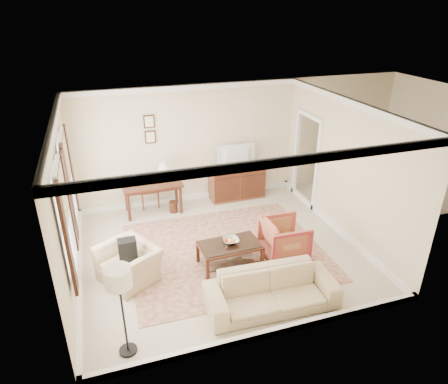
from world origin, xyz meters
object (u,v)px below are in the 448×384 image
writing_desk (152,188)px  tv (238,149)px  club_armchair (128,258)px  coffee_table (230,249)px  striped_armchair (285,237)px  sideboard (237,182)px  sofa (272,286)px

writing_desk → tv: 2.27m
club_armchair → tv: bearing=101.1°
tv → club_armchair: tv is taller
coffee_table → striped_armchair: bearing=-0.5°
tv → coffee_table: bearing=67.6°
writing_desk → sideboard: (2.16, 0.15, -0.22)m
tv → club_armchair: size_ratio=0.92×
sideboard → club_armchair: (-2.99, -2.59, 0.02)m
striped_armchair → tv: bearing=2.4°
coffee_table → club_armchair: bearing=174.6°
coffee_table → sideboard: bearing=67.7°
striped_armchair → sofa: size_ratio=0.39×
coffee_table → club_armchair: (-1.86, 0.18, 0.07)m
tv → striped_armchair: bearing=90.2°
sideboard → club_armchair: club_armchair is taller
club_armchair → coffee_table: bearing=55.1°
tv → club_armchair: 4.04m
tv → striped_armchair: size_ratio=1.10×
coffee_table → sofa: sofa is taller
writing_desk → striped_armchair: 3.41m
tv → sofa: tv is taller
coffee_table → sofa: 1.33m
sideboard → club_armchair: 3.95m
writing_desk → coffee_table: bearing=-68.4°
sideboard → coffee_table: sideboard is taller
sideboard → tv: (0.00, -0.02, 0.89)m
coffee_table → tv: bearing=67.6°
striped_armchair → club_armchair: club_armchair is taller
striped_armchair → sofa: striped_armchair is taller
sideboard → coffee_table: bearing=-112.3°
coffee_table → sofa: (0.28, -1.30, 0.05)m
sideboard → tv: size_ratio=1.48×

